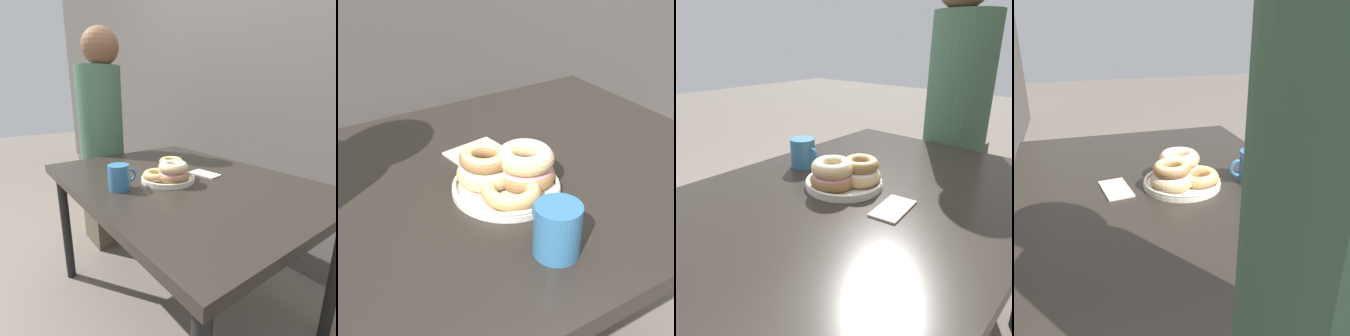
# 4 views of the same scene
# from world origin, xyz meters

# --- Properties ---
(ground_plane) EXTENTS (14.00, 14.00, 0.00)m
(ground_plane) POSITION_xyz_m (0.00, 0.00, 0.00)
(ground_plane) COLOR #70665B
(dining_table) EXTENTS (1.25, 0.92, 0.71)m
(dining_table) POSITION_xyz_m (0.00, 0.34, 0.64)
(dining_table) COLOR #28231E
(dining_table) RESTS_ON ground_plane
(donut_plate) EXTENTS (0.26, 0.25, 0.10)m
(donut_plate) POSITION_xyz_m (0.01, 0.27, 0.75)
(donut_plate) COLOR silver
(donut_plate) RESTS_ON dining_table
(coffee_mug) EXTENTS (0.09, 0.12, 0.10)m
(coffee_mug) POSITION_xyz_m (-0.03, 0.05, 0.76)
(coffee_mug) COLOR teal
(coffee_mug) RESTS_ON dining_table
(person_figure) EXTENTS (0.40, 0.29, 1.47)m
(person_figure) POSITION_xyz_m (-0.79, 0.29, 0.76)
(person_figure) COLOR brown
(person_figure) RESTS_ON ground_plane
(napkin) EXTENTS (0.15, 0.10, 0.01)m
(napkin) POSITION_xyz_m (0.03, 0.47, 0.71)
(napkin) COLOR beige
(napkin) RESTS_ON dining_table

